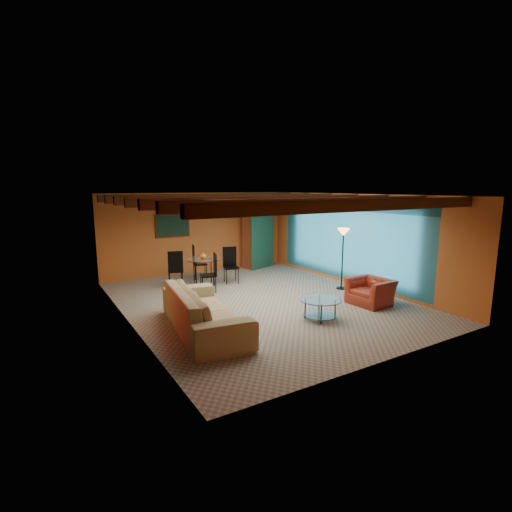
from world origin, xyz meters
TOP-DOWN VIEW (x-y plane):
  - room at (0.00, 0.11)m, footprint 6.52×8.01m
  - sofa at (-2.03, -1.11)m, footprint 1.54×3.09m
  - armchair at (2.23, -1.63)m, footprint 0.93×1.05m
  - coffee_table at (0.43, -1.83)m, footprint 1.04×1.04m
  - dining_table at (-0.56, 2.29)m, footprint 2.61×2.61m
  - armoire at (2.20, 3.70)m, footprint 1.25×0.87m
  - floor_lamp at (2.65, -0.17)m, footprint 0.38×0.38m
  - ceiling_fan at (0.00, 0.00)m, footprint 1.50×1.50m
  - painting at (-0.90, 3.96)m, footprint 1.05×0.03m
  - potted_plant at (2.20, 3.70)m, footprint 0.57×0.54m
  - vase at (-0.56, 2.29)m, footprint 0.22×0.22m

SIDE VIEW (x-z plane):
  - coffee_table at x=0.43m, z-range 0.00..0.47m
  - armchair at x=2.23m, z-range 0.00..0.65m
  - sofa at x=-2.03m, z-range 0.00..0.86m
  - dining_table at x=-0.56m, z-range 0.00..1.10m
  - floor_lamp at x=2.65m, z-range 0.00..1.76m
  - armoire at x=2.20m, z-range 0.00..2.00m
  - vase at x=-0.56m, z-range 1.10..1.29m
  - painting at x=-0.90m, z-range 1.32..1.97m
  - potted_plant at x=2.20m, z-range 2.00..2.50m
  - ceiling_fan at x=0.00m, z-range 2.14..2.58m
  - room at x=0.00m, z-range 1.01..3.72m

